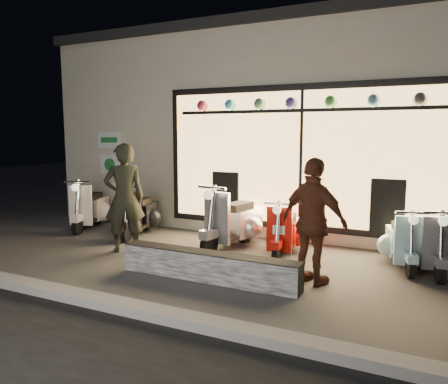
# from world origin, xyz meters

# --- Properties ---
(ground) EXTENTS (40.00, 40.00, 0.00)m
(ground) POSITION_xyz_m (0.00, 0.00, 0.00)
(ground) COLOR #383533
(ground) RESTS_ON ground
(kerb) EXTENTS (40.00, 0.25, 0.12)m
(kerb) POSITION_xyz_m (0.00, -2.00, 0.06)
(kerb) COLOR slate
(kerb) RESTS_ON ground
(shop_building) EXTENTS (10.20, 6.23, 4.20)m
(shop_building) POSITION_xyz_m (0.00, 4.98, 2.10)
(shop_building) COLOR beige
(shop_building) RESTS_ON ground
(graffiti_barrier) EXTENTS (2.60, 0.28, 0.40)m
(graffiti_barrier) POSITION_xyz_m (0.27, -0.65, 0.20)
(graffiti_barrier) COLOR black
(graffiti_barrier) RESTS_ON ground
(scooter_silver) EXTENTS (0.66, 1.54, 1.09)m
(scooter_silver) POSITION_xyz_m (-0.16, 1.23, 0.44)
(scooter_silver) COLOR black
(scooter_silver) RESTS_ON ground
(scooter_red) EXTENTS (0.48, 1.27, 0.90)m
(scooter_red) POSITION_xyz_m (0.77, 1.18, 0.36)
(scooter_red) COLOR black
(scooter_red) RESTS_ON ground
(scooter_black) EXTENTS (0.68, 1.40, 0.99)m
(scooter_black) POSITION_xyz_m (-2.29, 1.26, 0.40)
(scooter_black) COLOR black
(scooter_black) RESTS_ON ground
(scooter_cream) EXTENTS (0.79, 1.42, 1.02)m
(scooter_cream) POSITION_xyz_m (-3.60, 1.30, 0.41)
(scooter_cream) COLOR black
(scooter_cream) RESTS_ON ground
(scooter_blue) EXTENTS (0.60, 1.25, 0.89)m
(scooter_blue) POSITION_xyz_m (2.59, 1.29, 0.36)
(scooter_blue) COLOR black
(scooter_blue) RESTS_ON ground
(scooter_grey) EXTENTS (0.59, 1.31, 0.93)m
(scooter_grey) POSITION_xyz_m (2.98, 1.24, 0.37)
(scooter_grey) COLOR black
(scooter_grey) RESTS_ON ground
(man) EXTENTS (0.79, 0.78, 1.84)m
(man) POSITION_xyz_m (-1.71, 0.07, 0.92)
(man) COLOR black
(man) RESTS_ON ground
(woman) EXTENTS (1.07, 0.74, 1.69)m
(woman) POSITION_xyz_m (1.58, -0.16, 0.85)
(woman) COLOR brown
(woman) RESTS_ON ground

